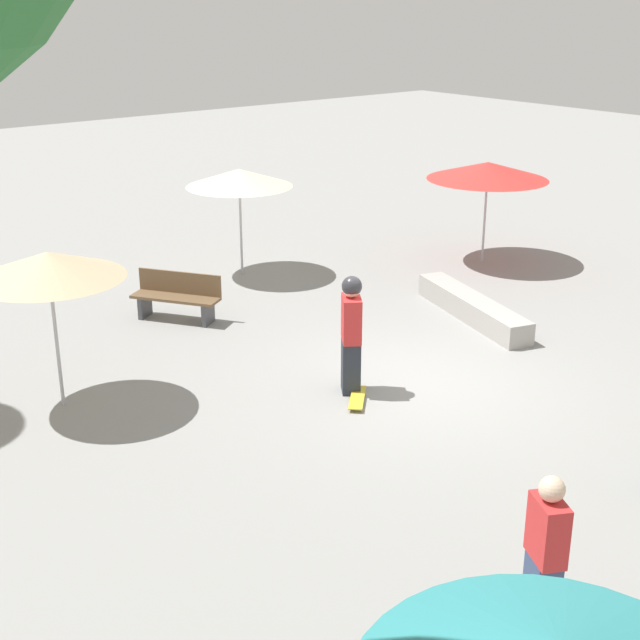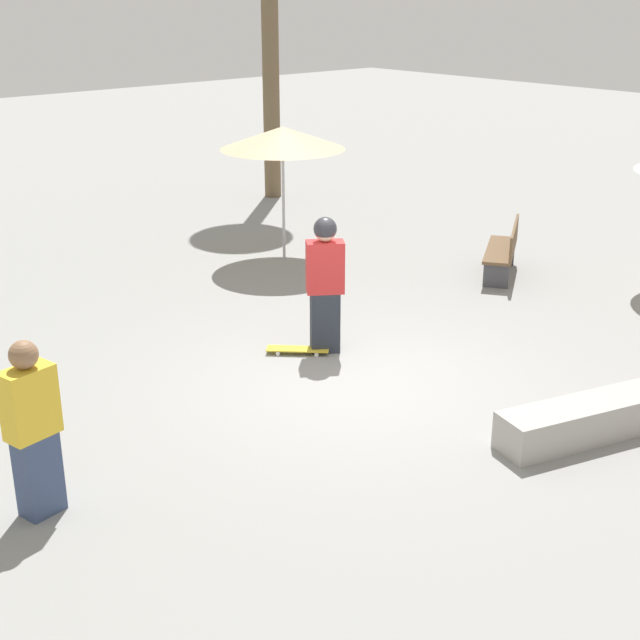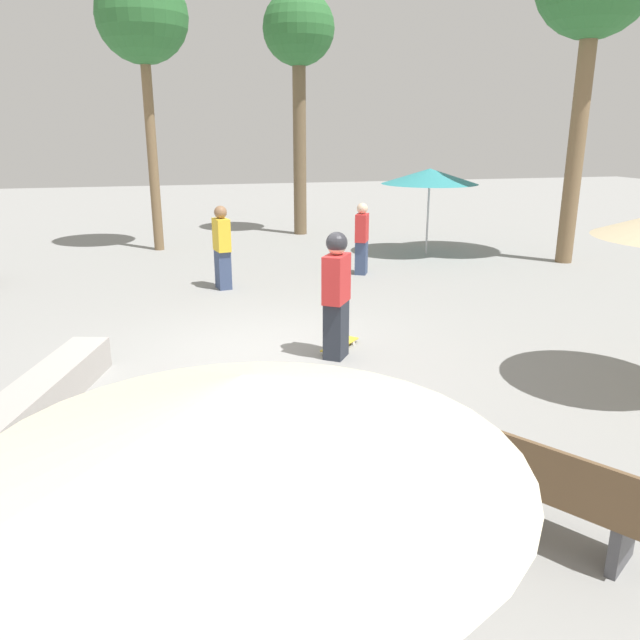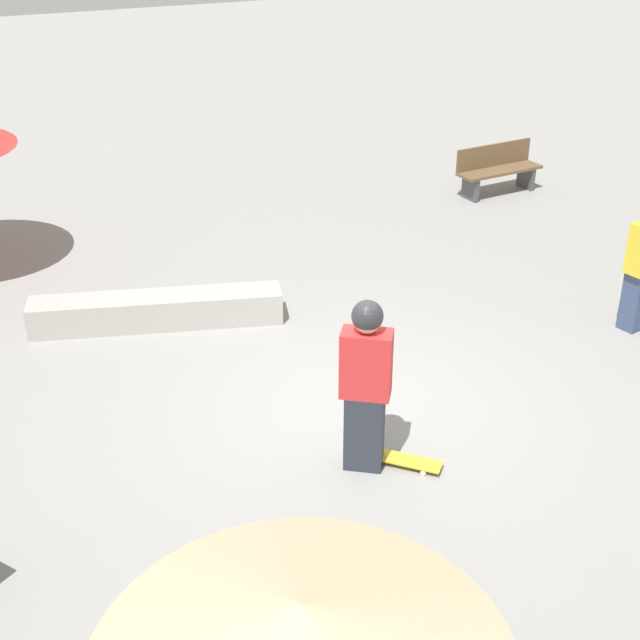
# 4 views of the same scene
# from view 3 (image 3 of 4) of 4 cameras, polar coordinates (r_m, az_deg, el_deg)

# --- Properties ---
(ground_plane) EXTENTS (60.00, 60.00, 0.00)m
(ground_plane) POSITION_cam_3_polar(r_m,az_deg,el_deg) (8.98, -4.88, -3.04)
(ground_plane) COLOR gray
(skater_main) EXTENTS (0.48, 0.53, 1.77)m
(skater_main) POSITION_cam_3_polar(r_m,az_deg,el_deg) (8.52, 1.50, 2.64)
(skater_main) COLOR #282D38
(skater_main) RESTS_ON ground_plane
(skateboard) EXTENTS (0.71, 0.70, 0.07)m
(skateboard) POSITION_cam_3_polar(r_m,az_deg,el_deg) (9.13, 1.83, -2.28)
(skateboard) COLOR gold
(skateboard) RESTS_ON ground_plane
(concrete_ledge) EXTENTS (1.37, 3.15, 0.40)m
(concrete_ledge) POSITION_cam_3_polar(r_m,az_deg,el_deg) (7.66, -24.40, -6.57)
(concrete_ledge) COLOR #A8A39E
(concrete_ledge) RESTS_ON ground_plane
(bench_near) EXTENTS (1.25, 1.58, 0.85)m
(bench_near) POSITION_cam_3_polar(r_m,az_deg,el_deg) (5.26, 19.38, -14.15)
(bench_near) COLOR #47474C
(bench_near) RESTS_ON ground_plane
(shade_umbrella_teal) EXTENTS (2.42, 2.42, 2.16)m
(shade_umbrella_teal) POSITION_cam_3_polar(r_m,az_deg,el_deg) (16.21, 10.00, 12.81)
(shade_umbrella_teal) COLOR #B7B7BC
(shade_umbrella_teal) RESTS_ON ground_plane
(shade_umbrella_cream) EXTENTS (2.16, 2.16, 2.20)m
(shade_umbrella_cream) POSITION_cam_3_polar(r_m,az_deg,el_deg) (2.37, -7.00, -9.06)
(shade_umbrella_cream) COLOR #B7B7BC
(shade_umbrella_cream) RESTS_ON ground_plane
(palm_tree_left) EXTENTS (2.05, 2.05, 6.88)m
(palm_tree_left) POSITION_cam_3_polar(r_m,az_deg,el_deg) (19.46, -1.96, 24.34)
(palm_tree_left) COLOR brown
(palm_tree_left) RESTS_ON ground_plane
(palm_tree_far_back) EXTENTS (2.24, 2.24, 6.85)m
(palm_tree_far_back) POSITION_cam_3_polar(r_m,az_deg,el_deg) (17.33, -15.95, 24.89)
(palm_tree_far_back) COLOR brown
(palm_tree_far_back) RESTS_ON ground_plane
(bystander_watching) EXTENTS (0.41, 0.49, 1.57)m
(bystander_watching) POSITION_cam_3_polar(r_m,az_deg,el_deg) (13.83, 3.84, 7.40)
(bystander_watching) COLOR #38476B
(bystander_watching) RESTS_ON ground_plane
(bystander_far) EXTENTS (0.33, 0.49, 1.66)m
(bystander_far) POSITION_cam_3_polar(r_m,az_deg,el_deg) (12.61, -8.94, 6.53)
(bystander_far) COLOR #38476B
(bystander_far) RESTS_ON ground_plane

